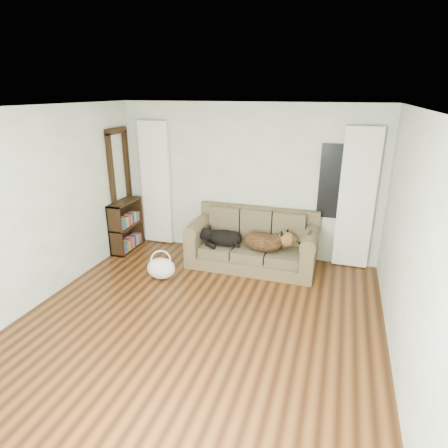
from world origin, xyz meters
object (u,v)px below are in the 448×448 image
(dog_shepherd, at_px, (266,241))
(tote_bag, at_px, (161,269))
(dog_black_lab, at_px, (223,237))
(bookshelf, at_px, (126,223))
(sofa, at_px, (252,240))

(dog_shepherd, height_order, tote_bag, dog_shepherd)
(dog_black_lab, relative_size, bookshelf, 0.64)
(bookshelf, bearing_deg, tote_bag, -35.36)
(sofa, height_order, dog_shepherd, sofa)
(dog_black_lab, height_order, dog_shepherd, dog_shepherd)
(sofa, bearing_deg, dog_black_lab, -168.13)
(sofa, xyz_separation_m, bookshelf, (-2.34, -0.05, 0.05))
(dog_black_lab, distance_m, dog_shepherd, 0.72)
(tote_bag, bearing_deg, bookshelf, 142.86)
(dog_black_lab, bearing_deg, tote_bag, -125.43)
(dog_black_lab, height_order, bookshelf, bookshelf)
(dog_shepherd, bearing_deg, bookshelf, 13.27)
(sofa, distance_m, dog_shepherd, 0.26)
(sofa, xyz_separation_m, dog_shepherd, (0.24, -0.09, 0.04))
(dog_shepherd, bearing_deg, sofa, -6.54)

